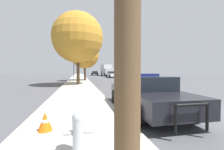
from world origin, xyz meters
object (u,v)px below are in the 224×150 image
Objects in this scene: police_car at (145,92)px; car_background_oncoming at (112,74)px; traffic_cone at (45,121)px; traffic_light at (81,56)px; car_background_distant at (95,73)px; box_truck at (107,70)px; fire_hydrant at (79,130)px; tree_sidewalk_mid at (85,54)px; tree_sidewalk_near at (78,38)px.

car_background_oncoming is at bearing -98.17° from police_car.
traffic_cone is (-3.42, -1.68, -0.37)m from police_car.
traffic_light is 24.38m from traffic_cone.
car_background_distant is 4.93m from box_truck.
car_background_oncoming reaches higher than fire_hydrant.
car_background_oncoming is at bearing 85.31° from box_truck.
car_background_distant is 13.88m from car_background_oncoming.
tree_sidewalk_mid is at bearing 84.69° from traffic_cone.
police_car is at bearing -75.36° from tree_sidewalk_near.
traffic_light is 8.05m from car_background_oncoming.
tree_sidewalk_near is (-0.44, -12.16, 0.82)m from traffic_light.
tree_sidewalk_near is at bearing 63.94° from car_background_oncoming.
fire_hydrant is at bearing -90.89° from traffic_light.
car_background_distant is (4.67, 42.14, 0.16)m from fire_hydrant.
tree_sidewalk_mid reaches higher than fire_hydrant.
police_car is 0.69× the size of tree_sidewalk_near.
tree_sidewalk_mid is at bearing -98.02° from car_background_distant.
car_background_distant is at bearing -52.68° from box_truck.
traffic_cone is at bearing 76.61° from box_truck.
police_car reaches higher than traffic_cone.
traffic_light is at bearing 89.11° from fire_hydrant.
box_truck is (7.25, 13.13, -2.45)m from traffic_light.
box_truck is at bearing 78.73° from fire_hydrant.
traffic_light is at bearing 60.49° from box_truck.
tree_sidewalk_near is at bearing 86.41° from traffic_cone.
car_background_oncoming is 9.95m from box_truck.
box_truck is 26.63m from tree_sidewalk_near.
car_background_distant is 29.78m from tree_sidewalk_near.
police_car is at bearing -83.89° from tree_sidewalk_mid.
fire_hydrant is at bearing -89.76° from tree_sidewalk_near.
tree_sidewalk_mid reaches higher than car_background_distant.
car_background_oncoming reaches higher than car_background_distant.
traffic_light reaches higher than traffic_cone.
tree_sidewalk_near is 1.28× the size of tree_sidewalk_mid.
traffic_cone is at bearing 72.52° from car_background_oncoming.
traffic_light is at bearing 87.17° from traffic_cone.
tree_sidewalk_mid is (-3.80, -23.02, 3.17)m from car_background_distant.
fire_hydrant is at bearing 78.13° from box_truck.
car_background_oncoming is 0.62× the size of tree_sidewalk_near.
traffic_cone is (-0.75, -11.90, -4.56)m from tree_sidewalk_near.
box_truck is at bearing 61.10° from traffic_light.
fire_hydrant is (-2.62, -2.82, -0.21)m from police_car.
box_truck is 1.08× the size of tree_sidewalk_near.
fire_hydrant is 1.63× the size of traffic_cone.
traffic_cone is (-1.19, -24.06, -3.74)m from traffic_light.
box_truck is 17.59× the size of traffic_cone.
tree_sidewalk_near is at bearing -98.65° from tree_sidewalk_mid.
traffic_light is at bearing 87.91° from tree_sidewalk_near.
tree_sidewalk_mid is at bearing 87.39° from fire_hydrant.
traffic_cone is at bearing -95.31° from tree_sidewalk_mid.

